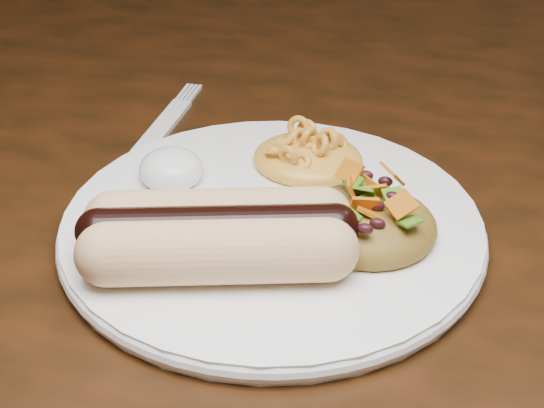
# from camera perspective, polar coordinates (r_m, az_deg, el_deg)

# --- Properties ---
(table) EXTENTS (1.60, 0.90, 0.75)m
(table) POSITION_cam_1_polar(r_m,az_deg,el_deg) (0.70, 8.46, -1.10)
(table) COLOR #371809
(table) RESTS_ON floor
(plate) EXTENTS (0.26, 0.26, 0.01)m
(plate) POSITION_cam_1_polar(r_m,az_deg,el_deg) (0.51, 0.00, -1.58)
(plate) COLOR white
(plate) RESTS_ON table
(hotdog) EXTENTS (0.13, 0.10, 0.04)m
(hotdog) POSITION_cam_1_polar(r_m,az_deg,el_deg) (0.46, -3.73, -2.05)
(hotdog) COLOR #F4B480
(hotdog) RESTS_ON plate
(mac_and_cheese) EXTENTS (0.08, 0.07, 0.03)m
(mac_and_cheese) POSITION_cam_1_polar(r_m,az_deg,el_deg) (0.55, 2.49, 4.00)
(mac_and_cheese) COLOR #F89736
(mac_and_cheese) RESTS_ON plate
(sour_cream) EXTENTS (0.05, 0.05, 0.03)m
(sour_cream) POSITION_cam_1_polar(r_m,az_deg,el_deg) (0.54, -6.96, 2.81)
(sour_cream) COLOR white
(sour_cream) RESTS_ON plate
(taco_salad) EXTENTS (0.08, 0.08, 0.04)m
(taco_salad) POSITION_cam_1_polar(r_m,az_deg,el_deg) (0.48, 6.55, -0.68)
(taco_salad) COLOR #AA4D26
(taco_salad) RESTS_ON plate
(fork) EXTENTS (0.02, 0.13, 0.00)m
(fork) POSITION_cam_1_polar(r_m,az_deg,el_deg) (0.63, -7.73, 4.97)
(fork) COLOR white
(fork) RESTS_ON table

